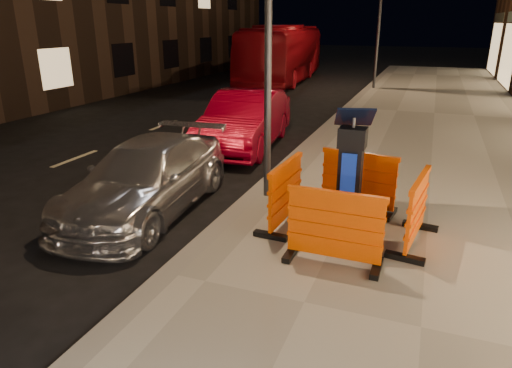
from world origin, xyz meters
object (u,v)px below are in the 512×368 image
at_px(barrier_bldgside, 417,211).
at_px(car_silver, 150,210).
at_px(car_red, 245,148).
at_px(barrier_kerbside, 285,193).
at_px(parking_kiosk, 350,176).
at_px(barrier_back, 358,181).
at_px(barrier_front, 335,228).
at_px(bus_doubledecker, 283,82).

xyz_separation_m(barrier_bldgside, car_silver, (-4.38, 0.01, -0.65)).
height_order(barrier_bldgside, car_red, barrier_bldgside).
bearing_deg(car_red, car_silver, -96.15).
bearing_deg(barrier_bldgside, car_silver, 97.71).
bearing_deg(barrier_bldgside, barrier_kerbside, 97.80).
distance_m(barrier_bldgside, car_silver, 4.42).
xyz_separation_m(parking_kiosk, barrier_back, (0.00, 0.95, -0.39)).
height_order(barrier_front, barrier_bldgside, same).
bearing_deg(barrier_kerbside, car_red, 32.87).
height_order(barrier_kerbside, bus_doubledecker, bus_doubledecker).
relative_size(barrier_bldgside, car_red, 0.29).
relative_size(parking_kiosk, car_silver, 0.43).
xyz_separation_m(barrier_front, barrier_back, (0.00, 1.90, 0.00)).
relative_size(car_silver, bus_doubledecker, 0.39).
bearing_deg(car_silver, barrier_front, -19.54).
relative_size(barrier_front, car_silver, 0.31).
xyz_separation_m(parking_kiosk, barrier_front, (0.00, -0.95, -0.39)).
distance_m(parking_kiosk, car_red, 5.72).
xyz_separation_m(barrier_front, bus_doubledecker, (-6.71, 18.88, -0.65)).
bearing_deg(barrier_kerbside, car_silver, 93.64).
bearing_deg(barrier_back, bus_doubledecker, 120.35).
relative_size(barrier_back, car_silver, 0.31).
xyz_separation_m(barrier_bldgside, bus_doubledecker, (-7.66, 17.93, -0.65)).
bearing_deg(bus_doubledecker, barrier_bldgside, -72.10).
xyz_separation_m(barrier_back, car_silver, (-3.43, -0.94, -0.65)).
distance_m(barrier_back, bus_doubledecker, 18.26).
distance_m(car_silver, bus_doubledecker, 18.22).
bearing_deg(barrier_kerbside, parking_kiosk, -86.20).
relative_size(parking_kiosk, barrier_bldgside, 1.40).
distance_m(barrier_front, bus_doubledecker, 20.04).
height_order(barrier_back, bus_doubledecker, bus_doubledecker).
bearing_deg(car_red, bus_doubledecker, 97.51).
height_order(parking_kiosk, barrier_front, parking_kiosk).
bearing_deg(car_silver, parking_kiosk, -4.06).
distance_m(barrier_back, car_red, 4.95).
bearing_deg(barrier_back, car_red, 143.13).
relative_size(barrier_back, barrier_kerbside, 1.00).
bearing_deg(car_red, barrier_kerbside, -67.09).
bearing_deg(barrier_front, car_silver, 165.20).
height_order(barrier_back, barrier_bldgside, same).
distance_m(barrier_kerbside, car_red, 5.14).
bearing_deg(car_silver, bus_doubledecker, 96.42).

